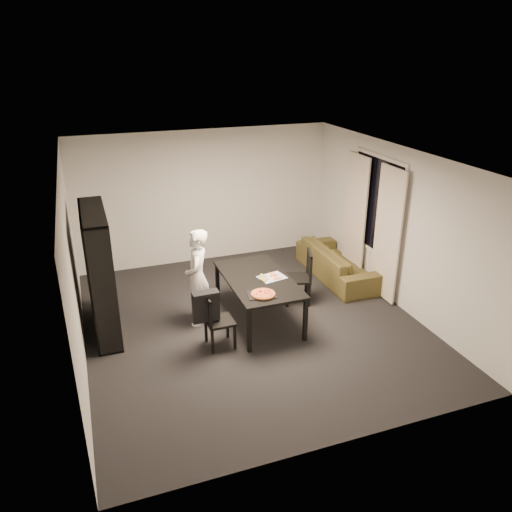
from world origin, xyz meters
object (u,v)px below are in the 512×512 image
object	(u,v)px
person	(197,277)
bookshelf	(100,273)
pepperoni_pizza	(263,294)
baking_tray	(261,294)
dining_table	(258,282)
sofa	(337,262)
chair_left	(214,317)
chair_right	(303,274)

from	to	relation	value
person	bookshelf	bearing A→B (deg)	-81.77
bookshelf	pepperoni_pizza	size ratio (longest dim) A/B	5.43
bookshelf	baking_tray	xyz separation A→B (m)	(2.15, -1.04, -0.22)
pepperoni_pizza	bookshelf	bearing A→B (deg)	153.49
dining_table	sofa	world-z (taller)	dining_table
bookshelf	sofa	size ratio (longest dim) A/B	0.94
person	sofa	bearing A→B (deg)	123.47
baking_tray	sofa	xyz separation A→B (m)	(2.07, 1.50, -0.43)
chair_left	pepperoni_pizza	world-z (taller)	chair_left
bookshelf	person	distance (m)	1.43
bookshelf	chair_left	size ratio (longest dim) A/B	2.28
chair_left	chair_right	bearing A→B (deg)	-66.20
baking_tray	pepperoni_pizza	size ratio (longest dim) A/B	1.14
dining_table	baking_tray	distance (m)	0.55
person	pepperoni_pizza	bearing A→B (deg)	62.33
chair_right	baking_tray	bearing A→B (deg)	-33.93
baking_tray	chair_left	bearing A→B (deg)	179.43
pepperoni_pizza	sofa	bearing A→B (deg)	36.74
chair_right	chair_left	bearing A→B (deg)	-47.25
dining_table	sofa	bearing A→B (deg)	26.71
chair_left	person	bearing A→B (deg)	1.86
dining_table	chair_left	xyz separation A→B (m)	(-0.85, -0.52, -0.18)
pepperoni_pizza	sofa	distance (m)	2.61
bookshelf	baking_tray	world-z (taller)	bookshelf
baking_tray	chair_right	bearing A→B (deg)	38.50
bookshelf	dining_table	xyz separation A→B (m)	(2.29, -0.51, -0.29)
bookshelf	baking_tray	bearing A→B (deg)	-25.81
dining_table	chair_right	world-z (taller)	chair_right
pepperoni_pizza	chair_left	bearing A→B (deg)	176.40
chair_right	person	xyz separation A→B (m)	(-1.80, -0.06, 0.25)
bookshelf	chair_right	xyz separation A→B (m)	(3.19, -0.21, -0.43)
dining_table	pepperoni_pizza	xyz separation A→B (m)	(-0.13, -0.57, 0.09)
chair_right	sofa	size ratio (longest dim) A/B	0.45
chair_left	person	size ratio (longest dim) A/B	0.54
chair_left	sofa	world-z (taller)	chair_left
bookshelf	sofa	bearing A→B (deg)	6.25
baking_tray	dining_table	bearing A→B (deg)	74.73
baking_tray	pepperoni_pizza	world-z (taller)	pepperoni_pizza
person	pepperoni_pizza	xyz separation A→B (m)	(0.76, -0.81, -0.02)
chair_left	pepperoni_pizza	xyz separation A→B (m)	(0.72, -0.05, 0.27)
bookshelf	dining_table	bearing A→B (deg)	-12.51
bookshelf	sofa	xyz separation A→B (m)	(4.22, 0.46, -0.66)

